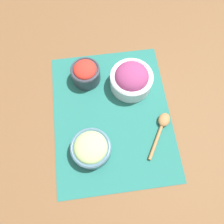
# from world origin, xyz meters

# --- Properties ---
(ground_plane) EXTENTS (3.00, 3.00, 0.00)m
(ground_plane) POSITION_xyz_m (0.00, 0.00, 0.00)
(ground_plane) COLOR brown
(placemat) EXTENTS (0.55, 0.44, 0.00)m
(placemat) POSITION_xyz_m (0.00, 0.00, 0.00)
(placemat) COLOR #236B60
(placemat) RESTS_ON ground_plane
(onion_bowl) EXTENTS (0.16, 0.16, 0.10)m
(onion_bowl) POSITION_xyz_m (0.12, -0.09, 0.05)
(onion_bowl) COLOR silver
(onion_bowl) RESTS_ON placemat
(tomato_bowl) EXTENTS (0.11, 0.11, 0.08)m
(tomato_bowl) POSITION_xyz_m (0.17, 0.08, 0.05)
(tomato_bowl) COLOR #333842
(tomato_bowl) RESTS_ON placemat
(cucumber_bowl) EXTENTS (0.14, 0.14, 0.07)m
(cucumber_bowl) POSITION_xyz_m (-0.12, 0.09, 0.04)
(cucumber_bowl) COLOR slate
(cucumber_bowl) RESTS_ON placemat
(wooden_spoon) EXTENTS (0.17, 0.12, 0.02)m
(wooden_spoon) POSITION_xyz_m (-0.07, -0.18, 0.01)
(wooden_spoon) COLOR #9E7042
(wooden_spoon) RESTS_ON placemat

